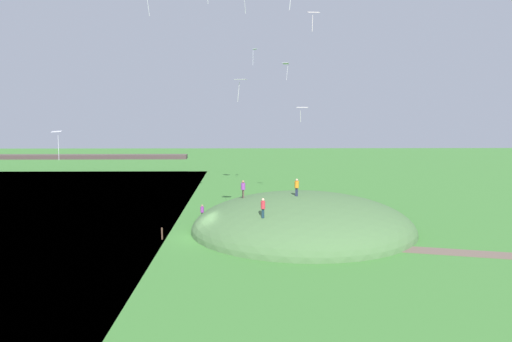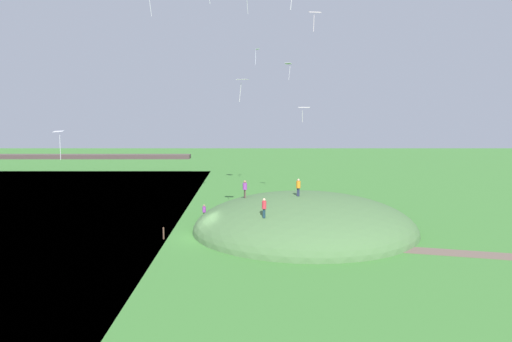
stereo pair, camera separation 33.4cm
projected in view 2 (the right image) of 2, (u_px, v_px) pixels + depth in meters
The scene contains 15 objects.
ground_plane at pixel (201, 237), 42.05m from camera, with size 160.00×160.00×0.00m, color #3D7832.
grass_hill at pixel (303, 229), 44.59m from camera, with size 21.65×19.20×6.82m, color #496E3E.
dirt_path at pixel (459, 253), 37.60m from camera, with size 16.59×1.76×0.04m, color brown.
bridge_deck_far at pixel (28, 157), 76.73m from camera, with size 53.74×1.80×0.70m, color #52443F.
person_near_shore at pixel (297, 185), 43.50m from camera, with size 0.57×0.57×1.69m.
person_on_hilltop at pixel (263, 206), 38.75m from camera, with size 0.47×0.47×1.71m.
person_watching_kites at pixel (203, 210), 48.36m from camera, with size 0.50×0.50×1.57m.
person_with_child at pixel (243, 187), 45.45m from camera, with size 0.55×0.55×1.77m.
kite_0 at pixel (287, 65), 50.89m from camera, with size 0.86×0.77×1.88m.
kite_1 at pixel (57, 133), 34.26m from camera, with size 0.93×1.16×2.16m.
kite_4 at pixel (303, 108), 44.67m from camera, with size 1.25×0.99×1.48m.
kite_6 at pixel (241, 80), 43.12m from camera, with size 1.25×0.98×2.13m.
kite_7 at pixel (255, 51), 55.89m from camera, with size 0.59×0.72×2.01m.
kite_8 at pixel (313, 13), 37.33m from camera, with size 1.05×0.77×1.67m.
mooring_post at pixel (162, 233), 41.37m from camera, with size 0.14×0.14×1.09m, color brown.
Camera 2 is at (4.91, -40.66, 12.38)m, focal length 32.17 mm.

